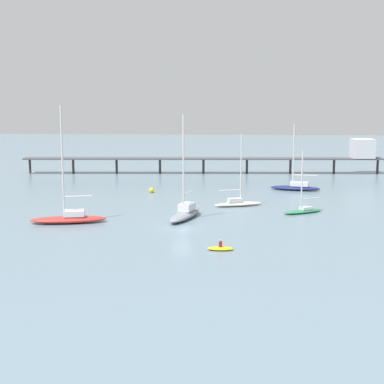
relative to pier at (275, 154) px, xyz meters
name	(u,v)px	position (x,y,z in m)	size (l,w,h in m)	color
ground_plane	(181,229)	(-15.22, -55.01, -4.13)	(400.00, 400.00, 0.00)	slate
pier	(275,154)	(0.00, 0.00, 0.00)	(76.24, 8.79, 7.39)	#4C4C51
sailboat_green	(303,209)	(0.68, -44.06, -3.59)	(6.22, 4.65, 8.64)	#287F4C
sailboat_red	(69,217)	(-29.65, -52.70, -3.37)	(9.85, 4.70, 14.70)	red
sailboat_cream	(238,202)	(-8.25, -39.43, -3.47)	(7.45, 4.06, 10.52)	beige
sailboat_navy	(296,186)	(1.92, -23.31, -3.46)	(8.87, 4.25, 11.38)	navy
sailboat_gray	(185,212)	(-15.24, -48.84, -3.30)	(4.61, 9.72, 13.58)	gray
dinghy_yellow	(220,248)	(-10.28, -64.89, -3.92)	(2.70, 1.22, 1.14)	yellow
mooring_buoy_near	(152,190)	(-22.62, -27.88, -3.69)	(0.88, 0.88, 0.88)	yellow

